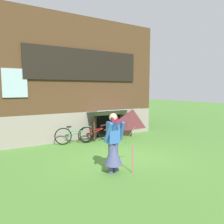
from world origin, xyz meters
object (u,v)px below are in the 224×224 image
object	(u,v)px
bicycle_red	(96,133)
kite	(133,125)
bicycle_green	(75,135)
person	(113,148)

from	to	relation	value
bicycle_red	kite	bearing A→B (deg)	-105.01
bicycle_green	bicycle_red	bearing A→B (deg)	16.69
person	kite	bearing A→B (deg)	-74.24
person	kite	xyz separation A→B (m)	(0.29, -0.50, 0.69)
bicycle_green	kite	bearing A→B (deg)	-76.01
bicycle_red	bicycle_green	bearing A→B (deg)	-178.29
kite	bicycle_green	distance (m)	4.20
kite	bicycle_red	world-z (taller)	kite
person	kite	world-z (taller)	kite
person	bicycle_green	bearing A→B (deg)	71.73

